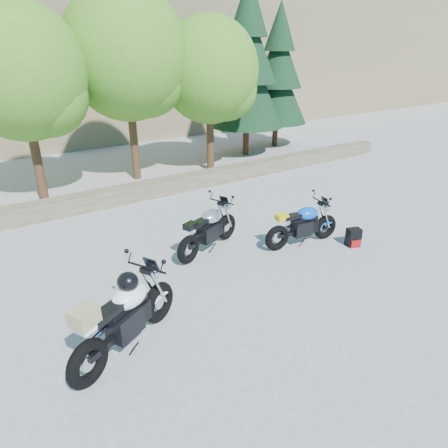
{
  "coord_description": "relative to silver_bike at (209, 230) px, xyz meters",
  "views": [
    {
      "loc": [
        -4.4,
        -5.84,
        4.44
      ],
      "look_at": [
        0.2,
        1.0,
        0.75
      ],
      "focal_mm": 32.0,
      "sensor_mm": 36.0,
      "label": 1
    }
  ],
  "objects": [
    {
      "name": "ground",
      "position": [
        -0.0,
        -1.35,
        -0.52
      ],
      "size": [
        90.0,
        90.0,
        0.0
      ],
      "primitive_type": "plane",
      "color": "gray",
      "rests_on": "ground"
    },
    {
      "name": "stone_wall",
      "position": [
        -0.0,
        4.15,
        -0.27
      ],
      "size": [
        22.0,
        0.55,
        0.5
      ],
      "primitive_type": "cube",
      "color": "brown",
      "rests_on": "ground"
    },
    {
      "name": "tree_decid_left",
      "position": [
        -2.4,
        5.79,
        3.11
      ],
      "size": [
        3.67,
        3.67,
        5.62
      ],
      "color": "#382314",
      "rests_on": "ground"
    },
    {
      "name": "tree_decid_mid",
      "position": [
        0.9,
        6.19,
        3.52
      ],
      "size": [
        4.08,
        4.08,
        6.24
      ],
      "color": "#382314",
      "rests_on": "ground"
    },
    {
      "name": "tree_decid_right",
      "position": [
        3.7,
        5.59,
        2.97
      ],
      "size": [
        3.54,
        3.54,
        5.41
      ],
      "color": "#382314",
      "rests_on": "ground"
    },
    {
      "name": "conifer_near",
      "position": [
        6.2,
        6.85,
        3.16
      ],
      "size": [
        3.17,
        3.17,
        7.06
      ],
      "color": "#382314",
      "rests_on": "ground"
    },
    {
      "name": "conifer_far",
      "position": [
        8.4,
        7.45,
        2.75
      ],
      "size": [
        2.82,
        2.82,
        6.27
      ],
      "color": "#382314",
      "rests_on": "ground"
    },
    {
      "name": "silver_bike",
      "position": [
        0.0,
        0.0,
        0.0
      ],
      "size": [
        2.06,
        0.98,
        1.08
      ],
      "rotation": [
        0.0,
        0.0,
        0.37
      ],
      "color": "black",
      "rests_on": "ground"
    },
    {
      "name": "white_bike",
      "position": [
        -2.87,
        -2.16,
        0.12
      ],
      "size": [
        2.19,
        1.28,
        1.32
      ],
      "rotation": [
        0.0,
        0.0,
        0.49
      ],
      "color": "black",
      "rests_on": "ground"
    },
    {
      "name": "blue_bike",
      "position": [
        2.04,
        -1.0,
        -0.02
      ],
      "size": [
        2.05,
        0.65,
        1.03
      ],
      "rotation": [
        0.0,
        0.0,
        -0.13
      ],
      "color": "black",
      "rests_on": "ground"
    },
    {
      "name": "backpack",
      "position": [
        3.02,
        -1.75,
        -0.31
      ],
      "size": [
        0.38,
        0.35,
        0.44
      ],
      "rotation": [
        0.0,
        0.0,
        -0.33
      ],
      "color": "black",
      "rests_on": "ground"
    }
  ]
}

